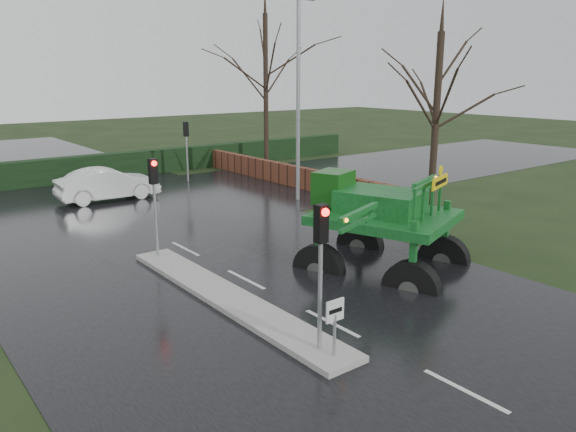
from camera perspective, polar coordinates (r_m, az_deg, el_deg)
ground at (r=14.73m, az=4.49°, el=-10.88°), size 140.00×140.00×0.00m
road_main at (r=22.65m, az=-12.75°, el=-2.10°), size 14.00×80.00×0.02m
road_cross at (r=28.05m, az=-18.01°, el=0.69°), size 80.00×12.00×0.02m
median_island at (r=16.18m, az=-6.22°, el=-8.21°), size 1.20×10.00×0.16m
hedge_row at (r=35.42m, az=-22.60°, el=4.23°), size 44.00×0.90×1.50m
brick_wall at (r=32.86m, az=-0.65°, el=4.36°), size 0.40×20.00×1.20m
keep_left_sign at (r=12.48m, az=4.78°, el=-10.35°), size 0.50×0.07×1.35m
traffic_signal_near at (r=12.27m, az=3.38°, el=-3.09°), size 0.26×0.33×3.52m
traffic_signal_mid at (r=19.30m, az=-13.46°, el=2.94°), size 0.26×0.33×3.52m
traffic_signal_far at (r=33.82m, az=-10.30°, el=7.82°), size 0.26×0.33×3.52m
street_light_right at (r=27.80m, az=0.54°, el=13.72°), size 3.85×0.30×10.00m
tree_right_near at (r=25.94m, az=14.92°, el=11.47°), size 5.60×5.60×9.64m
tree_right_far at (r=37.88m, az=-2.29°, el=14.62°), size 7.00×7.00×12.05m
crop_sprayer at (r=16.73m, az=12.12°, el=-0.47°), size 7.47×5.86×4.41m
white_sedan at (r=29.95m, az=-17.71°, el=1.53°), size 5.04×1.92×1.64m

